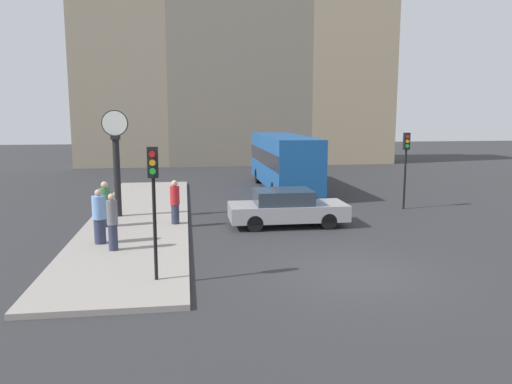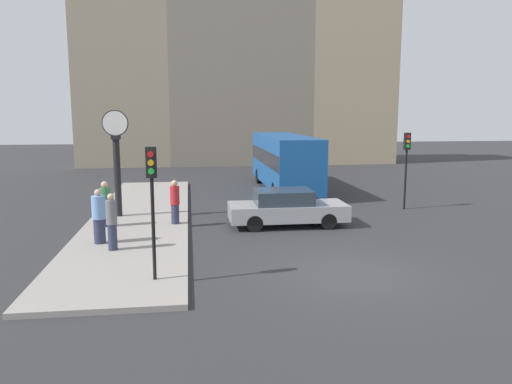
{
  "view_description": "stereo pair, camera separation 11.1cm",
  "coord_description": "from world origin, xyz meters",
  "px_view_note": "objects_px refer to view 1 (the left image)",
  "views": [
    {
      "loc": [
        -4.46,
        -12.61,
        4.35
      ],
      "look_at": [
        -1.73,
        6.73,
        1.24
      ],
      "focal_mm": 35.0,
      "sensor_mm": 36.0,
      "label": 1
    },
    {
      "loc": [
        -4.35,
        -12.62,
        4.35
      ],
      "look_at": [
        -1.73,
        6.73,
        1.24
      ],
      "focal_mm": 35.0,
      "sensor_mm": 36.0,
      "label": 2
    }
  ],
  "objects_px": {
    "traffic_light_near": "(153,185)",
    "street_clock": "(116,161)",
    "sedan_car": "(286,208)",
    "pedestrian_grey_jacket": "(112,222)",
    "pedestrian_blue_stripe": "(99,217)",
    "pedestrian_red_top": "(175,202)",
    "traffic_light_far": "(406,154)",
    "bus_distant": "(283,159)",
    "pedestrian_green_hoodie": "(105,204)"
  },
  "relations": [
    {
      "from": "traffic_light_near",
      "to": "pedestrian_blue_stripe",
      "type": "bearing_deg",
      "value": 117.26
    },
    {
      "from": "traffic_light_far",
      "to": "pedestrian_red_top",
      "type": "xyz_separation_m",
      "value": [
        -10.27,
        -2.33,
        -1.51
      ]
    },
    {
      "from": "bus_distant",
      "to": "traffic_light_near",
      "type": "height_order",
      "value": "traffic_light_near"
    },
    {
      "from": "pedestrian_blue_stripe",
      "to": "pedestrian_green_hoodie",
      "type": "bearing_deg",
      "value": 94.4
    },
    {
      "from": "traffic_light_near",
      "to": "street_clock",
      "type": "distance_m",
      "value": 8.51
    },
    {
      "from": "traffic_light_near",
      "to": "street_clock",
      "type": "height_order",
      "value": "street_clock"
    },
    {
      "from": "pedestrian_green_hoodie",
      "to": "pedestrian_blue_stripe",
      "type": "bearing_deg",
      "value": -85.6
    },
    {
      "from": "traffic_light_near",
      "to": "bus_distant",
      "type": "bearing_deg",
      "value": 67.51
    },
    {
      "from": "bus_distant",
      "to": "street_clock",
      "type": "relative_size",
      "value": 2.26
    },
    {
      "from": "pedestrian_red_top",
      "to": "traffic_light_far",
      "type": "bearing_deg",
      "value": 12.76
    },
    {
      "from": "pedestrian_green_hoodie",
      "to": "pedestrian_blue_stripe",
      "type": "height_order",
      "value": "pedestrian_blue_stripe"
    },
    {
      "from": "street_clock",
      "to": "pedestrian_green_hoodie",
      "type": "relative_size",
      "value": 2.54
    },
    {
      "from": "traffic_light_near",
      "to": "pedestrian_blue_stripe",
      "type": "height_order",
      "value": "traffic_light_near"
    },
    {
      "from": "pedestrian_green_hoodie",
      "to": "pedestrian_grey_jacket",
      "type": "relative_size",
      "value": 0.96
    },
    {
      "from": "sedan_car",
      "to": "pedestrian_blue_stripe",
      "type": "xyz_separation_m",
      "value": [
        -6.64,
        -2.31,
        0.31
      ]
    },
    {
      "from": "sedan_car",
      "to": "traffic_light_far",
      "type": "height_order",
      "value": "traffic_light_far"
    },
    {
      "from": "traffic_light_near",
      "to": "traffic_light_far",
      "type": "relative_size",
      "value": 0.97
    },
    {
      "from": "traffic_light_near",
      "to": "pedestrian_red_top",
      "type": "bearing_deg",
      "value": 86.82
    },
    {
      "from": "street_clock",
      "to": "pedestrian_green_hoodie",
      "type": "height_order",
      "value": "street_clock"
    },
    {
      "from": "sedan_car",
      "to": "pedestrian_blue_stripe",
      "type": "relative_size",
      "value": 2.54
    },
    {
      "from": "sedan_car",
      "to": "pedestrian_red_top",
      "type": "relative_size",
      "value": 2.69
    },
    {
      "from": "traffic_light_near",
      "to": "pedestrian_red_top",
      "type": "xyz_separation_m",
      "value": [
        0.36,
        6.49,
        -1.59
      ]
    },
    {
      "from": "sedan_car",
      "to": "traffic_light_far",
      "type": "bearing_deg",
      "value": 23.52
    },
    {
      "from": "bus_distant",
      "to": "pedestrian_red_top",
      "type": "height_order",
      "value": "bus_distant"
    },
    {
      "from": "sedan_car",
      "to": "pedestrian_green_hoodie",
      "type": "bearing_deg",
      "value": 178.52
    },
    {
      "from": "pedestrian_red_top",
      "to": "pedestrian_grey_jacket",
      "type": "distance_m",
      "value": 3.94
    },
    {
      "from": "bus_distant",
      "to": "traffic_light_far",
      "type": "height_order",
      "value": "traffic_light_far"
    },
    {
      "from": "bus_distant",
      "to": "pedestrian_green_hoodie",
      "type": "relative_size",
      "value": 5.73
    },
    {
      "from": "pedestrian_grey_jacket",
      "to": "sedan_car",
      "type": "bearing_deg",
      "value": 27.72
    },
    {
      "from": "sedan_car",
      "to": "pedestrian_red_top",
      "type": "bearing_deg",
      "value": 176.19
    },
    {
      "from": "traffic_light_far",
      "to": "pedestrian_grey_jacket",
      "type": "xyz_separation_m",
      "value": [
        -12.1,
        -5.82,
        -1.46
      ]
    },
    {
      "from": "traffic_light_near",
      "to": "pedestrian_red_top",
      "type": "distance_m",
      "value": 6.69
    },
    {
      "from": "sedan_car",
      "to": "street_clock",
      "type": "height_order",
      "value": "street_clock"
    },
    {
      "from": "pedestrian_blue_stripe",
      "to": "pedestrian_grey_jacket",
      "type": "relative_size",
      "value": 1.0
    },
    {
      "from": "pedestrian_blue_stripe",
      "to": "pedestrian_grey_jacket",
      "type": "xyz_separation_m",
      "value": [
        0.54,
        -0.89,
        0.02
      ]
    },
    {
      "from": "bus_distant",
      "to": "pedestrian_blue_stripe",
      "type": "xyz_separation_m",
      "value": [
        -8.26,
        -11.22,
        -0.73
      ]
    },
    {
      "from": "bus_distant",
      "to": "pedestrian_blue_stripe",
      "type": "relative_size",
      "value": 5.48
    },
    {
      "from": "sedan_car",
      "to": "traffic_light_far",
      "type": "relative_size",
      "value": 1.3
    },
    {
      "from": "bus_distant",
      "to": "pedestrian_grey_jacket",
      "type": "relative_size",
      "value": 5.5
    },
    {
      "from": "pedestrian_red_top",
      "to": "pedestrian_blue_stripe",
      "type": "xyz_separation_m",
      "value": [
        -2.37,
        -2.6,
        0.03
      ]
    },
    {
      "from": "bus_distant",
      "to": "street_clock",
      "type": "xyz_separation_m",
      "value": [
        -8.24,
        -6.84,
        0.68
      ]
    },
    {
      "from": "traffic_light_far",
      "to": "pedestrian_green_hoodie",
      "type": "distance_m",
      "value": 13.15
    },
    {
      "from": "pedestrian_green_hoodie",
      "to": "pedestrian_blue_stripe",
      "type": "xyz_separation_m",
      "value": [
        0.19,
        -2.49,
        0.04
      ]
    },
    {
      "from": "pedestrian_green_hoodie",
      "to": "pedestrian_grey_jacket",
      "type": "height_order",
      "value": "pedestrian_grey_jacket"
    },
    {
      "from": "pedestrian_blue_stripe",
      "to": "pedestrian_grey_jacket",
      "type": "height_order",
      "value": "pedestrian_blue_stripe"
    },
    {
      "from": "traffic_light_near",
      "to": "pedestrian_blue_stripe",
      "type": "xyz_separation_m",
      "value": [
        -2.0,
        3.89,
        -1.56
      ]
    },
    {
      "from": "sedan_car",
      "to": "pedestrian_grey_jacket",
      "type": "height_order",
      "value": "pedestrian_grey_jacket"
    },
    {
      "from": "traffic_light_near",
      "to": "street_clock",
      "type": "bearing_deg",
      "value": 103.45
    },
    {
      "from": "sedan_car",
      "to": "traffic_light_far",
      "type": "distance_m",
      "value": 6.78
    },
    {
      "from": "bus_distant",
      "to": "street_clock",
      "type": "height_order",
      "value": "street_clock"
    }
  ]
}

